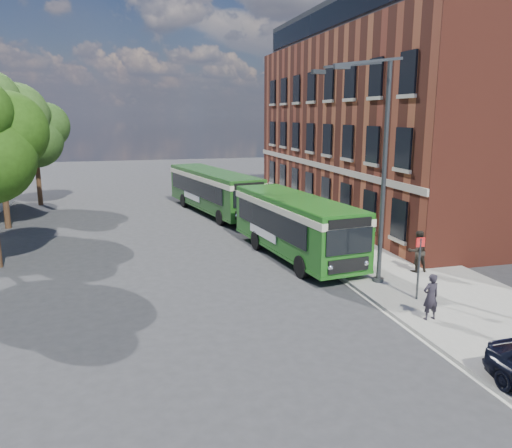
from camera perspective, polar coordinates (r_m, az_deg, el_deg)
name	(u,v)px	position (r m, az deg, el deg)	size (l,w,h in m)	color
ground	(245,280)	(21.46, -1.23, -6.44)	(120.00, 120.00, 0.00)	#2B2B2E
pavement	(324,229)	(30.92, 7.84, -0.53)	(6.00, 48.00, 0.15)	gray
kerb_line	(277,233)	(29.90, 2.44, -1.01)	(0.12, 48.00, 0.01)	beige
brick_office	(398,114)	(36.90, 15.96, 11.99)	(12.10, 26.00, 14.20)	maroon
street_lamp	(376,170)	(20.31, 13.55, 6.01)	(2.96, 2.38, 9.00)	#343738
bus_stop_sign	(419,264)	(19.48, 18.13, -4.39)	(0.35, 0.08, 2.52)	#343738
bus_front	(295,221)	(24.47, 4.45, 0.33)	(3.79, 10.01, 3.02)	#1B5816
bus_rear	(213,188)	(35.85, -4.92, 4.18)	(4.88, 12.20, 3.02)	#1E4E18
pedestrian_a	(431,297)	(17.88, 19.34, -7.85)	(0.59, 0.39, 1.61)	black
pedestrian_b	(417,251)	(23.00, 17.97, -2.97)	(0.90, 0.70, 1.85)	black
tree_right	(35,132)	(42.02, -23.96, 9.63)	(4.95, 4.70, 8.35)	#332012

